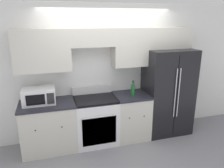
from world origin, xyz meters
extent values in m
plane|color=gray|center=(0.00, 0.00, 0.00)|extent=(12.00, 12.00, 0.00)
cube|color=white|center=(0.00, 0.66, 1.30)|extent=(8.00, 0.06, 2.60)
cube|color=beige|center=(-1.19, 0.46, 1.80)|extent=(0.94, 0.33, 0.72)
cube|color=beige|center=(-0.32, 0.46, 2.00)|extent=(0.78, 0.33, 0.32)
cube|color=beige|center=(0.86, 0.46, 1.80)|extent=(1.59, 0.33, 0.72)
cube|color=beige|center=(-1.19, 0.31, 0.43)|extent=(0.94, 0.62, 0.86)
cube|color=#23232D|center=(-1.19, 0.31, 0.88)|extent=(0.97, 0.64, 0.03)
sphere|color=black|center=(-1.40, 0.00, 0.56)|extent=(0.03, 0.03, 0.03)
sphere|color=black|center=(-0.97, 0.00, 0.56)|extent=(0.03, 0.03, 0.03)
cube|color=beige|center=(0.39, 0.31, 0.43)|extent=(0.65, 0.62, 0.86)
cube|color=#23232D|center=(0.39, 0.31, 0.88)|extent=(0.68, 0.64, 0.03)
sphere|color=black|center=(0.25, 0.00, 0.56)|extent=(0.03, 0.03, 0.03)
sphere|color=black|center=(0.54, 0.00, 0.56)|extent=(0.03, 0.03, 0.03)
cube|color=white|center=(-0.32, 0.31, 0.43)|extent=(0.78, 0.62, 0.86)
cube|color=black|center=(-0.32, 0.01, 0.39)|extent=(0.62, 0.01, 0.55)
cube|color=black|center=(-0.32, 0.31, 0.88)|extent=(0.78, 0.62, 0.04)
cube|color=white|center=(-0.32, 0.59, 0.98)|extent=(0.78, 0.04, 0.16)
cylinder|color=silver|center=(-0.32, -0.02, 0.67)|extent=(0.62, 0.02, 0.02)
cube|color=black|center=(1.19, 0.38, 0.87)|extent=(0.94, 0.77, 1.75)
cube|color=black|center=(1.19, 0.00, 0.87)|extent=(0.01, 0.01, 1.61)
cylinder|color=#B7B7BC|center=(1.15, -0.02, 0.96)|extent=(0.02, 0.02, 0.96)
cylinder|color=#B7B7BC|center=(1.22, -0.02, 0.96)|extent=(0.02, 0.02, 0.96)
cube|color=white|center=(-1.31, 0.35, 1.03)|extent=(0.55, 0.38, 0.27)
cube|color=black|center=(-1.36, 0.16, 1.03)|extent=(0.30, 0.01, 0.18)
cube|color=#262628|center=(-1.12, 0.16, 1.03)|extent=(0.12, 0.01, 0.19)
cylinder|color=#195928|center=(0.39, 0.23, 1.01)|extent=(0.08, 0.08, 0.22)
cylinder|color=#195928|center=(0.39, 0.23, 1.15)|extent=(0.03, 0.03, 0.06)
cylinder|color=black|center=(0.39, 0.23, 1.19)|extent=(0.04, 0.04, 0.02)
camera|label=1|loc=(-1.09, -3.42, 2.33)|focal=35.00mm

